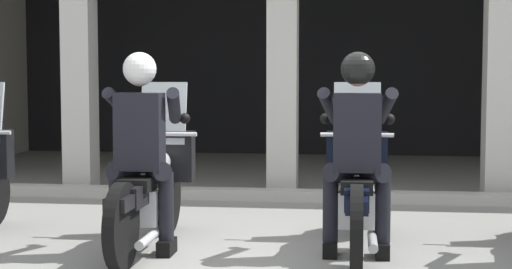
{
  "coord_description": "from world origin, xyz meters",
  "views": [
    {
      "loc": [
        0.82,
        -5.98,
        1.4
      ],
      "look_at": [
        0.0,
        0.44,
        0.91
      ],
      "focal_mm": 54.56,
      "sensor_mm": 36.0,
      "label": 1
    }
  ],
  "objects_px": {
    "motorcycle_center_left": "(151,186)",
    "motorcycle_center_right": "(357,188)",
    "police_officer_center_right": "(357,136)",
    "police_officer_center_left": "(141,135)"
  },
  "relations": [
    {
      "from": "motorcycle_center_left",
      "to": "motorcycle_center_right",
      "type": "bearing_deg",
      "value": 3.28
    },
    {
      "from": "motorcycle_center_left",
      "to": "police_officer_center_right",
      "type": "relative_size",
      "value": 1.29
    },
    {
      "from": "motorcycle_center_left",
      "to": "motorcycle_center_right",
      "type": "xyz_separation_m",
      "value": [
        1.68,
        0.11,
        0.0
      ]
    },
    {
      "from": "motorcycle_center_right",
      "to": "police_officer_center_right",
      "type": "xyz_separation_m",
      "value": [
        -0.0,
        -0.28,
        0.44
      ]
    },
    {
      "from": "motorcycle_center_left",
      "to": "police_officer_center_left",
      "type": "distance_m",
      "value": 0.52
    },
    {
      "from": "motorcycle_center_right",
      "to": "police_officer_center_right",
      "type": "distance_m",
      "value": 0.52
    },
    {
      "from": "motorcycle_center_right",
      "to": "police_officer_center_right",
      "type": "bearing_deg",
      "value": -86.41
    },
    {
      "from": "motorcycle_center_left",
      "to": "police_officer_center_right",
      "type": "distance_m",
      "value": 1.74
    },
    {
      "from": "police_officer_center_right",
      "to": "motorcycle_center_left",
      "type": "bearing_deg",
      "value": 178.06
    },
    {
      "from": "police_officer_center_left",
      "to": "motorcycle_center_right",
      "type": "xyz_separation_m",
      "value": [
        1.68,
        0.4,
        -0.44
      ]
    }
  ]
}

